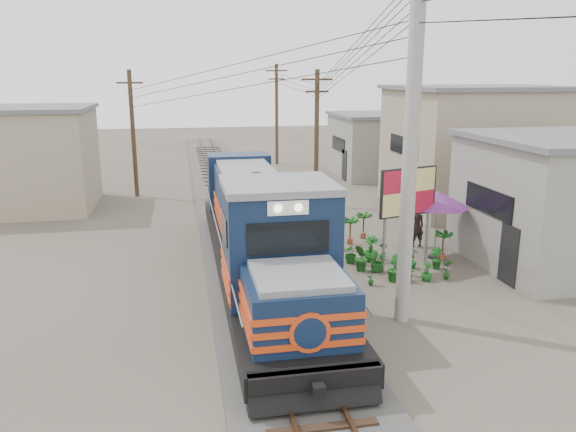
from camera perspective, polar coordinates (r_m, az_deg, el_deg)
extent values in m
plane|color=#473F35|center=(16.04, -1.13, -10.72)|extent=(120.00, 120.00, 0.00)
cube|color=#595651|center=(25.36, -4.96, -1.11)|extent=(3.60, 70.00, 0.16)
cube|color=#51331E|center=(25.27, -6.17, -0.77)|extent=(0.08, 70.00, 0.12)
cube|color=#51331E|center=(25.37, -3.76, -0.66)|extent=(0.08, 70.00, 0.12)
cube|color=black|center=(18.81, -2.85, -4.39)|extent=(2.88, 15.88, 0.55)
cube|color=black|center=(14.38, -0.01, -11.75)|extent=(2.18, 3.18, 0.65)
cube|color=black|center=(23.61, -4.54, -1.28)|extent=(2.18, 3.18, 0.65)
cube|color=#0F1E38|center=(12.84, 1.01, -9.45)|extent=(2.36, 2.38, 1.49)
cube|color=#0F1E38|center=(14.85, -0.94, -2.86)|extent=(2.82, 2.58, 3.08)
cube|color=slate|center=(14.46, -0.97, 3.17)|extent=(2.88, 2.71, 0.18)
cube|color=black|center=(13.47, 0.00, -2.24)|extent=(2.01, 0.06, 0.79)
cube|color=white|center=(13.27, 0.01, 0.84)|extent=(0.99, 0.06, 0.35)
cube|color=#0F1E38|center=(20.84, -3.85, 1.00)|extent=(2.24, 9.72, 2.28)
cube|color=slate|center=(20.60, -3.91, 4.22)|extent=(2.01, 9.72, 0.18)
cube|color=red|center=(18.64, -2.88, -2.80)|extent=(2.92, 15.88, 0.14)
cube|color=red|center=(18.56, -2.89, -1.92)|extent=(2.92, 15.88, 0.14)
cube|color=red|center=(18.48, -2.90, -1.03)|extent=(2.92, 15.88, 0.14)
cylinder|color=#9E9B93|center=(15.16, 12.36, 7.21)|extent=(0.40, 0.40, 10.00)
cylinder|color=#4C3826|center=(29.36, 2.91, 7.83)|extent=(0.24, 0.24, 7.00)
cube|color=#4C3826|center=(29.18, 2.99, 13.70)|extent=(1.60, 0.10, 0.10)
cube|color=#4C3826|center=(29.19, 2.97, 12.52)|extent=(1.20, 0.10, 0.10)
cylinder|color=#4C3826|center=(43.06, -1.16, 10.22)|extent=(0.24, 0.24, 7.50)
cube|color=#4C3826|center=(42.95, -1.18, 14.55)|extent=(1.60, 0.10, 0.10)
cube|color=#4C3826|center=(42.96, -1.18, 13.75)|extent=(1.20, 0.10, 0.10)
cylinder|color=#4C3826|center=(32.61, -15.45, 7.98)|extent=(0.24, 0.24, 7.00)
cube|color=#4C3826|center=(32.44, -15.81, 13.25)|extent=(1.60, 0.10, 0.10)
cube|color=#4C3826|center=(32.46, -15.74, 12.19)|extent=(1.20, 0.10, 0.10)
cube|color=black|center=(20.68, 19.69, 1.41)|extent=(0.05, 3.00, 0.90)
cube|color=gray|center=(30.51, 18.68, 6.40)|extent=(8.00, 7.00, 6.00)
cube|color=slate|center=(30.28, 19.15, 12.21)|extent=(8.40, 7.35, 0.20)
cube|color=black|center=(28.72, 11.66, 7.01)|extent=(0.05, 3.50, 0.90)
cube|color=gray|center=(39.04, 9.45, 7.03)|extent=(6.00, 6.00, 4.00)
cube|color=slate|center=(38.83, 9.57, 10.11)|extent=(6.30, 6.30, 0.20)
cube|color=black|center=(38.08, 5.15, 7.29)|extent=(0.05, 3.00, 0.90)
cube|color=gray|center=(31.56, -24.71, 5.17)|extent=(6.00, 6.00, 5.00)
cube|color=slate|center=(31.32, -25.21, 9.86)|extent=(6.30, 6.30, 0.20)
cylinder|color=#99999E|center=(19.77, 9.76, -1.92)|extent=(0.10, 0.10, 2.67)
cylinder|color=#99999E|center=(20.96, 13.95, -1.21)|extent=(0.10, 0.10, 2.67)
cube|color=black|center=(20.02, 12.13, 2.42)|extent=(2.29, 0.79, 1.71)
cube|color=red|center=(19.99, 12.16, 2.40)|extent=(2.17, 0.72, 1.60)
cylinder|color=black|center=(22.01, 14.61, -4.01)|extent=(0.47, 0.47, 0.10)
cylinder|color=#99999E|center=(21.69, 14.79, -1.20)|extent=(0.05, 0.05, 2.34)
cone|color=#6B2878|center=(21.43, 14.98, 1.67)|extent=(2.61, 2.61, 0.58)
imported|color=black|center=(23.06, 12.97, -1.08)|extent=(0.62, 0.43, 1.64)
imported|color=#185419|center=(18.73, 8.45, -6.09)|extent=(0.39, 0.35, 0.63)
imported|color=#185419|center=(19.19, 10.65, -5.21)|extent=(0.54, 0.60, 0.92)
imported|color=#185419|center=(19.31, 12.00, -5.65)|extent=(0.51, 0.58, 0.60)
imported|color=#185419|center=(19.48, 13.92, -5.50)|extent=(0.49, 0.49, 0.66)
imported|color=#185419|center=(19.80, 15.86, -5.23)|extent=(0.41, 0.32, 0.71)
imported|color=#185419|center=(19.90, 7.47, -4.26)|extent=(0.52, 0.61, 1.00)
imported|color=#185419|center=(20.00, 9.09, -4.55)|extent=(0.83, 0.76, 0.78)
imported|color=#185419|center=(20.26, 11.17, -4.63)|extent=(0.49, 0.49, 0.62)
imported|color=#185419|center=(20.55, 12.63, -4.09)|extent=(0.32, 0.46, 0.86)
imported|color=#185419|center=(20.73, 14.81, -4.16)|extent=(0.44, 0.51, 0.79)
imported|color=#185419|center=(20.80, 6.46, -3.79)|extent=(0.79, 0.74, 0.73)
imported|color=#185419|center=(20.98, 8.43, -3.33)|extent=(0.75, 0.75, 0.98)
imported|color=#185419|center=(21.32, 9.60, -3.53)|extent=(0.43, 0.41, 0.67)
imported|color=#185419|center=(21.48, 11.47, -3.51)|extent=(0.40, 0.35, 0.65)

